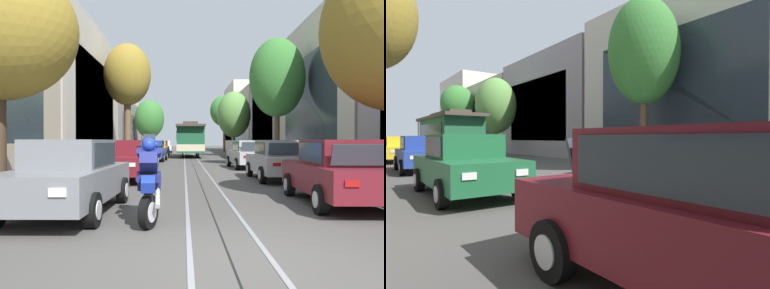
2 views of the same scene
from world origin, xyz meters
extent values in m
plane|color=#4C4947|center=(0.00, 26.30, 0.00)|extent=(164.39, 164.39, 0.00)
cube|color=gray|center=(-0.53, 30.88, 0.01)|extent=(0.08, 73.76, 0.01)
cube|color=gray|center=(0.53, 30.88, 0.01)|extent=(0.08, 73.76, 0.01)
cube|color=black|center=(0.00, 30.88, 0.00)|extent=(0.03, 73.76, 0.01)
cube|color=beige|center=(-9.90, 22.66, 4.95)|extent=(5.98, 16.14, 9.91)
cube|color=#2D3842|center=(-6.93, 22.66, 4.46)|extent=(0.04, 11.51, 5.94)
cube|color=gray|center=(-9.11, 39.10, 3.13)|extent=(4.41, 16.14, 6.26)
cube|color=#2D3842|center=(-6.93, 39.10, 2.82)|extent=(0.04, 11.51, 3.76)
cube|color=gray|center=(-9.25, 55.54, 3.48)|extent=(4.68, 16.14, 6.96)
cube|color=#2D3842|center=(-6.93, 55.54, 3.13)|extent=(0.04, 11.51, 4.18)
cube|color=beige|center=(9.66, 17.73, 4.54)|extent=(5.51, 12.85, 9.07)
cube|color=#2D3842|center=(6.93, 17.73, 4.08)|extent=(0.04, 9.21, 5.44)
cube|color=gray|center=(9.02, 30.88, 4.28)|extent=(4.22, 12.85, 8.57)
cube|color=#2D3842|center=(6.93, 30.88, 3.86)|extent=(0.04, 9.21, 5.14)
cube|color=#BCAD93|center=(9.68, 44.03, 4.08)|extent=(5.55, 12.85, 8.15)
cube|color=#2D3842|center=(6.93, 44.03, 3.67)|extent=(0.04, 9.21, 4.89)
cube|color=beige|center=(9.54, 57.18, 5.41)|extent=(5.27, 12.85, 10.82)
cube|color=#2D3842|center=(6.93, 57.18, 4.87)|extent=(0.04, 9.21, 6.49)
cube|color=slate|center=(-3.07, 3.18, 0.65)|extent=(1.94, 4.36, 0.66)
cube|color=slate|center=(-3.06, 3.33, 1.28)|extent=(1.54, 2.11, 0.60)
cube|color=#2D3842|center=(-3.09, 2.49, 1.26)|extent=(1.34, 0.27, 0.47)
cube|color=#2D3842|center=(-3.02, 4.51, 1.26)|extent=(1.30, 0.24, 0.45)
cube|color=#2D3842|center=(-2.31, 3.30, 1.28)|extent=(0.09, 1.81, 0.47)
cube|color=#2D3842|center=(-3.81, 3.35, 1.28)|extent=(0.09, 1.81, 0.47)
cube|color=white|center=(-2.58, 1.00, 0.75)|extent=(0.28, 0.05, 0.14)
cube|color=#B21414|center=(-2.44, 5.32, 0.75)|extent=(0.28, 0.05, 0.12)
cube|color=#B21414|center=(-3.55, 5.36, 0.75)|extent=(0.28, 0.05, 0.12)
cylinder|color=black|center=(-2.23, 1.82, 0.32)|extent=(0.22, 0.65, 0.64)
cylinder|color=silver|center=(-2.12, 1.81, 0.32)|extent=(0.03, 0.35, 0.35)
cylinder|color=black|center=(-2.14, 4.48, 0.32)|extent=(0.22, 0.65, 0.64)
cylinder|color=silver|center=(-2.03, 4.48, 0.32)|extent=(0.03, 0.35, 0.35)
cylinder|color=black|center=(-3.90, 4.54, 0.32)|extent=(0.22, 0.65, 0.64)
cylinder|color=silver|center=(-4.01, 4.54, 0.32)|extent=(0.03, 0.35, 0.35)
cube|color=maroon|center=(-2.98, 9.78, 0.65)|extent=(1.91, 4.34, 0.66)
cube|color=maroon|center=(-2.98, 9.93, 1.28)|extent=(1.53, 2.10, 0.60)
cube|color=#2D3842|center=(-2.96, 9.09, 1.26)|extent=(1.34, 0.26, 0.47)
cube|color=#2D3842|center=(-3.01, 11.11, 1.26)|extent=(1.30, 0.23, 0.45)
cube|color=#2D3842|center=(-2.24, 9.95, 1.28)|extent=(0.08, 1.81, 0.47)
cube|color=#2D3842|center=(-3.73, 9.91, 1.28)|extent=(0.08, 1.81, 0.47)
cube|color=white|center=(-2.37, 7.64, 0.75)|extent=(0.28, 0.05, 0.14)
cube|color=#B21414|center=(-2.48, 11.96, 0.75)|extent=(0.28, 0.05, 0.12)
cube|color=white|center=(-3.48, 7.61, 0.75)|extent=(0.28, 0.05, 0.14)
cube|color=#B21414|center=(-3.59, 11.93, 0.75)|extent=(0.28, 0.05, 0.12)
cylinder|color=black|center=(-2.07, 8.47, 0.32)|extent=(0.22, 0.64, 0.64)
cylinder|color=silver|center=(-1.96, 8.47, 0.32)|extent=(0.03, 0.35, 0.35)
cylinder|color=black|center=(-3.83, 8.43, 0.32)|extent=(0.22, 0.64, 0.64)
cylinder|color=silver|center=(-3.94, 8.42, 0.32)|extent=(0.03, 0.35, 0.35)
cylinder|color=black|center=(-2.14, 11.14, 0.32)|extent=(0.22, 0.64, 0.64)
cylinder|color=silver|center=(-2.03, 11.14, 0.32)|extent=(0.03, 0.35, 0.35)
cylinder|color=black|center=(-3.89, 11.09, 0.32)|extent=(0.22, 0.64, 0.64)
cylinder|color=silver|center=(-4.00, 11.09, 0.32)|extent=(0.03, 0.35, 0.35)
cube|color=#1E6038|center=(-3.15, 16.49, 0.65)|extent=(1.84, 4.32, 0.66)
cube|color=#1E6038|center=(-3.15, 16.64, 1.28)|extent=(1.50, 2.08, 0.60)
cube|color=#2D3842|center=(-3.16, 15.81, 1.26)|extent=(1.33, 0.23, 0.47)
cube|color=#2D3842|center=(-3.14, 17.83, 1.26)|extent=(1.30, 0.21, 0.45)
cube|color=#2D3842|center=(-2.40, 16.64, 1.28)|extent=(0.05, 1.81, 0.47)
cube|color=#2D3842|center=(-3.90, 16.65, 1.28)|extent=(0.05, 1.81, 0.47)
cube|color=white|center=(-2.61, 14.33, 0.75)|extent=(0.28, 0.04, 0.14)
cube|color=#B21414|center=(-2.57, 18.65, 0.75)|extent=(0.28, 0.04, 0.12)
cube|color=white|center=(-3.73, 14.34, 0.75)|extent=(0.28, 0.04, 0.14)
cube|color=#B21414|center=(-3.69, 18.66, 0.75)|extent=(0.28, 0.04, 0.12)
cylinder|color=black|center=(-2.28, 15.15, 0.32)|extent=(0.21, 0.64, 0.64)
cylinder|color=silver|center=(-2.17, 15.15, 0.32)|extent=(0.02, 0.35, 0.35)
cylinder|color=black|center=(-4.04, 15.17, 0.32)|extent=(0.21, 0.64, 0.64)
cylinder|color=silver|center=(-4.15, 15.17, 0.32)|extent=(0.02, 0.35, 0.35)
cylinder|color=black|center=(-2.26, 17.82, 0.32)|extent=(0.21, 0.64, 0.64)
cylinder|color=silver|center=(-2.15, 17.82, 0.32)|extent=(0.02, 0.35, 0.35)
cylinder|color=black|center=(-4.02, 17.84, 0.32)|extent=(0.21, 0.64, 0.64)
cylinder|color=silver|center=(-4.13, 17.84, 0.32)|extent=(0.02, 0.35, 0.35)
cube|color=#233D93|center=(-2.95, 23.50, 0.65)|extent=(1.97, 4.37, 0.66)
cube|color=#233D93|center=(-2.95, 23.65, 1.28)|extent=(1.56, 2.12, 0.60)
cube|color=#2D3842|center=(-2.98, 22.82, 1.26)|extent=(1.34, 0.27, 0.47)
cube|color=#2D3842|center=(-2.90, 24.84, 1.26)|extent=(1.30, 0.25, 0.45)
cube|color=#2D3842|center=(-2.20, 23.62, 1.28)|extent=(0.10, 1.81, 0.47)
cube|color=#2D3842|center=(-3.69, 23.68, 1.28)|extent=(0.10, 1.81, 0.47)
cube|color=white|center=(-2.48, 21.32, 0.75)|extent=(0.28, 0.05, 0.14)
cube|color=#B21414|center=(-2.31, 25.64, 0.75)|extent=(0.28, 0.05, 0.12)
cube|color=white|center=(-3.59, 21.37, 0.75)|extent=(0.28, 0.05, 0.14)
cube|color=#B21414|center=(-3.42, 25.68, 0.75)|extent=(0.28, 0.05, 0.12)
cylinder|color=black|center=(-2.12, 22.14, 0.32)|extent=(0.22, 0.65, 0.64)
cylinder|color=silver|center=(-2.01, 22.13, 0.32)|extent=(0.03, 0.35, 0.35)
cylinder|color=black|center=(-3.88, 22.21, 0.32)|extent=(0.22, 0.65, 0.64)
cylinder|color=silver|center=(-3.99, 22.21, 0.32)|extent=(0.03, 0.35, 0.35)
cylinder|color=black|center=(-2.02, 24.80, 0.32)|extent=(0.22, 0.65, 0.64)
cylinder|color=silver|center=(-1.91, 24.80, 0.32)|extent=(0.03, 0.35, 0.35)
cylinder|color=black|center=(-3.78, 24.87, 0.32)|extent=(0.22, 0.65, 0.64)
cylinder|color=silver|center=(-3.89, 24.87, 0.32)|extent=(0.03, 0.35, 0.35)
cube|color=gold|center=(-3.07, 30.02, 0.65)|extent=(1.83, 4.31, 0.66)
cube|color=gold|center=(-3.07, 30.17, 1.28)|extent=(1.49, 2.07, 0.60)
cube|color=#2D3842|center=(-3.06, 29.33, 1.26)|extent=(1.33, 0.23, 0.47)
cube|color=#2D3842|center=(-3.08, 31.35, 1.26)|extent=(1.30, 0.21, 0.45)
cube|color=#2D3842|center=(-2.32, 30.18, 1.28)|extent=(0.04, 1.81, 0.47)
cube|color=#2D3842|center=(-3.82, 30.17, 1.28)|extent=(0.04, 1.81, 0.47)
cube|color=white|center=(-2.49, 27.86, 0.75)|extent=(0.28, 0.04, 0.14)
cube|color=#B21414|center=(-2.53, 32.18, 0.75)|extent=(0.28, 0.04, 0.12)
cube|color=white|center=(-3.61, 27.86, 0.75)|extent=(0.28, 0.04, 0.14)
cube|color=#B21414|center=(-3.64, 32.18, 0.75)|extent=(0.28, 0.04, 0.12)
cylinder|color=black|center=(-2.18, 28.69, 0.32)|extent=(0.20, 0.64, 0.64)
cylinder|color=silver|center=(-2.07, 28.69, 0.32)|extent=(0.02, 0.35, 0.35)
cylinder|color=black|center=(-3.94, 28.68, 0.32)|extent=(0.20, 0.64, 0.64)
cylinder|color=silver|center=(-4.05, 28.68, 0.32)|extent=(0.02, 0.35, 0.35)
cylinder|color=black|center=(-2.20, 31.36, 0.32)|extent=(0.20, 0.64, 0.64)
cylinder|color=silver|center=(-2.09, 31.36, 0.32)|extent=(0.02, 0.35, 0.35)
cylinder|color=black|center=(-3.96, 31.35, 0.32)|extent=(0.20, 0.64, 0.64)
cylinder|color=silver|center=(-4.07, 31.35, 0.32)|extent=(0.02, 0.35, 0.35)
cube|color=maroon|center=(-3.14, 36.32, 0.65)|extent=(1.96, 4.36, 0.66)
cube|color=maroon|center=(-3.14, 36.47, 1.28)|extent=(1.55, 2.12, 0.60)
cube|color=#2D3842|center=(-3.11, 35.63, 1.26)|extent=(1.34, 0.27, 0.47)
cube|color=#2D3842|center=(-3.19, 37.65, 1.26)|extent=(1.30, 0.25, 0.45)
cube|color=#2D3842|center=(-2.39, 36.50, 1.28)|extent=(0.10, 1.81, 0.47)
cube|color=#2D3842|center=(-3.89, 36.44, 1.28)|extent=(0.10, 1.81, 0.47)
cube|color=white|center=(-2.50, 34.18, 0.75)|extent=(0.28, 0.05, 0.14)
cube|color=#B21414|center=(-2.66, 38.50, 0.75)|extent=(0.28, 0.05, 0.12)
cube|color=white|center=(-3.61, 34.14, 0.75)|extent=(0.28, 0.05, 0.14)
cube|color=#B21414|center=(-3.77, 38.46, 0.75)|extent=(0.28, 0.05, 0.12)
cylinder|color=black|center=(-2.21, 35.02, 0.32)|extent=(0.22, 0.65, 0.64)
cylinder|color=silver|center=(-2.10, 35.03, 0.32)|extent=(0.03, 0.35, 0.35)
cylinder|color=black|center=(-3.96, 34.96, 0.32)|extent=(0.22, 0.65, 0.64)
cylinder|color=silver|center=(-4.07, 34.95, 0.32)|extent=(0.03, 0.35, 0.35)
cylinder|color=black|center=(-2.31, 37.69, 0.32)|extent=(0.22, 0.65, 0.64)
cylinder|color=silver|center=(-2.20, 37.69, 0.32)|extent=(0.03, 0.35, 0.35)
cylinder|color=black|center=(-4.06, 37.62, 0.32)|extent=(0.22, 0.65, 0.64)
cylinder|color=silver|center=(-4.17, 37.62, 0.32)|extent=(0.03, 0.35, 0.35)
cube|color=silver|center=(-3.08, 42.66, 0.65)|extent=(2.00, 4.38, 0.66)
cube|color=silver|center=(-3.09, 42.81, 1.28)|extent=(1.57, 2.13, 0.60)
cube|color=#2D3842|center=(-3.05, 41.97, 1.26)|extent=(1.34, 0.28, 0.47)
cube|color=#2D3842|center=(-3.14, 43.99, 1.26)|extent=(1.30, 0.26, 0.45)
cube|color=#2D3842|center=(-2.34, 42.85, 1.28)|extent=(0.11, 1.81, 0.47)
cube|color=#2D3842|center=(-3.83, 42.78, 1.28)|extent=(0.11, 1.81, 0.47)
cube|color=white|center=(-2.42, 40.53, 0.75)|extent=(0.28, 0.05, 0.14)
cube|color=#B21414|center=(-2.62, 44.84, 0.75)|extent=(0.28, 0.05, 0.12)
cube|color=white|center=(-3.54, 40.48, 0.75)|extent=(0.28, 0.05, 0.14)
cube|color=#B21414|center=(-3.74, 44.79, 0.75)|extent=(0.28, 0.05, 0.12)
cylinder|color=black|center=(-2.14, 41.37, 0.32)|extent=(0.23, 0.65, 0.64)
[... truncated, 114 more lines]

